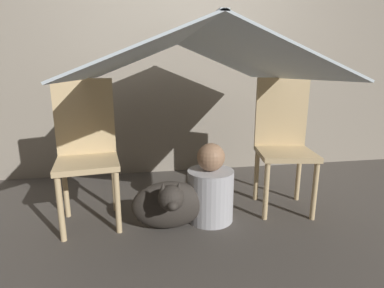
{
  "coord_description": "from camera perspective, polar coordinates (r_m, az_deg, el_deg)",
  "views": [
    {
      "loc": [
        -0.34,
        -1.75,
        1.01
      ],
      "look_at": [
        0.0,
        0.19,
        0.53
      ],
      "focal_mm": 28.0,
      "sensor_mm": 36.0,
      "label": 1
    }
  ],
  "objects": [
    {
      "name": "person_front",
      "position": [
        2.09,
        3.54,
        -8.62
      ],
      "size": [
        0.32,
        0.32,
        0.55
      ],
      "color": "#B2B2B7",
      "rests_on": "ground_plane"
    },
    {
      "name": "chair_left",
      "position": [
        2.12,
        -19.43,
        -0.58
      ],
      "size": [
        0.44,
        0.44,
        0.97
      ],
      "rotation": [
        0.0,
        0.0,
        0.14
      ],
      "color": "#D1B27F",
      "rests_on": "ground_plane"
    },
    {
      "name": "wall_back",
      "position": [
        3.03,
        -3.56,
        18.11
      ],
      "size": [
        7.0,
        0.05,
        2.5
      ],
      "color": "gray",
      "rests_on": "ground_plane"
    },
    {
      "name": "chair_right",
      "position": [
        2.33,
        17.0,
        0.85
      ],
      "size": [
        0.45,
        0.45,
        0.97
      ],
      "rotation": [
        0.0,
        0.0,
        -0.18
      ],
      "color": "#D1B27F",
      "rests_on": "ground_plane"
    },
    {
      "name": "dog",
      "position": [
        1.98,
        -4.42,
        -11.33
      ],
      "size": [
        0.48,
        0.39,
        0.39
      ],
      "color": "#332D28",
      "rests_on": "ground_plane"
    },
    {
      "name": "ground_plane",
      "position": [
        2.05,
        0.96,
        -15.93
      ],
      "size": [
        8.8,
        8.8,
        0.0
      ],
      "primitive_type": "plane",
      "color": "#47423D"
    },
    {
      "name": "sheet_canopy",
      "position": [
        1.98,
        0.0,
        16.49
      ],
      "size": [
        1.38,
        1.5,
        0.29
      ],
      "color": "silver"
    }
  ]
}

